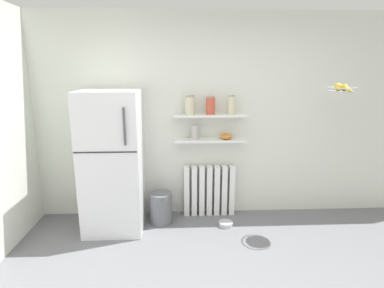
{
  "coord_description": "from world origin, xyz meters",
  "views": [
    {
      "loc": [
        -0.38,
        -1.94,
        1.9
      ],
      "look_at": [
        -0.23,
        1.6,
        1.05
      ],
      "focal_mm": 29.12,
      "sensor_mm": 36.0,
      "label": 1
    }
  ],
  "objects_px": {
    "radiator": "(209,190)",
    "hanging_fruit_basket": "(342,88)",
    "storage_jar_0": "(190,105)",
    "shelf_bowl": "(226,136)",
    "refrigerator": "(113,161)",
    "pet_food_bowl": "(226,224)",
    "storage_jar_1": "(211,105)",
    "trash_bin": "(161,208)",
    "storage_jar_2": "(231,105)",
    "vase": "(195,132)"
  },
  "relations": [
    {
      "from": "trash_bin",
      "to": "radiator",
      "type": "bearing_deg",
      "value": 18.13
    },
    {
      "from": "storage_jar_0",
      "to": "vase",
      "type": "xyz_separation_m",
      "value": [
        0.07,
        0.0,
        -0.34
      ]
    },
    {
      "from": "storage_jar_0",
      "to": "trash_bin",
      "type": "xyz_separation_m",
      "value": [
        -0.37,
        -0.18,
        -1.28
      ]
    },
    {
      "from": "trash_bin",
      "to": "hanging_fruit_basket",
      "type": "height_order",
      "value": "hanging_fruit_basket"
    },
    {
      "from": "storage_jar_2",
      "to": "shelf_bowl",
      "type": "distance_m",
      "value": 0.4
    },
    {
      "from": "radiator",
      "to": "storage_jar_1",
      "type": "height_order",
      "value": "storage_jar_1"
    },
    {
      "from": "refrigerator",
      "to": "storage_jar_0",
      "type": "xyz_separation_m",
      "value": [
        0.92,
        0.24,
        0.64
      ]
    },
    {
      "from": "storage_jar_2",
      "to": "hanging_fruit_basket",
      "type": "bearing_deg",
      "value": -19.36
    },
    {
      "from": "refrigerator",
      "to": "storage_jar_1",
      "type": "xyz_separation_m",
      "value": [
        1.18,
        0.24,
        0.63
      ]
    },
    {
      "from": "storage_jar_0",
      "to": "storage_jar_1",
      "type": "distance_m",
      "value": 0.26
    },
    {
      "from": "storage_jar_2",
      "to": "trash_bin",
      "type": "bearing_deg",
      "value": -168.76
    },
    {
      "from": "shelf_bowl",
      "to": "storage_jar_2",
      "type": "bearing_deg",
      "value": 0.0
    },
    {
      "from": "refrigerator",
      "to": "hanging_fruit_basket",
      "type": "relative_size",
      "value": 5.13
    },
    {
      "from": "hanging_fruit_basket",
      "to": "trash_bin",
      "type": "bearing_deg",
      "value": 173.57
    },
    {
      "from": "shelf_bowl",
      "to": "vase",
      "type": "bearing_deg",
      "value": 180.0
    },
    {
      "from": "shelf_bowl",
      "to": "radiator",
      "type": "bearing_deg",
      "value": 171.63
    },
    {
      "from": "storage_jar_0",
      "to": "storage_jar_1",
      "type": "height_order",
      "value": "storage_jar_0"
    },
    {
      "from": "storage_jar_1",
      "to": "shelf_bowl",
      "type": "distance_m",
      "value": 0.44
    },
    {
      "from": "shelf_bowl",
      "to": "trash_bin",
      "type": "relative_size",
      "value": 0.4
    },
    {
      "from": "storage_jar_0",
      "to": "shelf_bowl",
      "type": "relative_size",
      "value": 1.5
    },
    {
      "from": "storage_jar_0",
      "to": "shelf_bowl",
      "type": "bearing_deg",
      "value": 0.0
    },
    {
      "from": "storage_jar_2",
      "to": "trash_bin",
      "type": "height_order",
      "value": "storage_jar_2"
    },
    {
      "from": "storage_jar_1",
      "to": "trash_bin",
      "type": "height_order",
      "value": "storage_jar_1"
    },
    {
      "from": "shelf_bowl",
      "to": "hanging_fruit_basket",
      "type": "bearing_deg",
      "value": -18.56
    },
    {
      "from": "storage_jar_1",
      "to": "pet_food_bowl",
      "type": "distance_m",
      "value": 1.49
    },
    {
      "from": "storage_jar_0",
      "to": "hanging_fruit_basket",
      "type": "height_order",
      "value": "hanging_fruit_basket"
    },
    {
      "from": "shelf_bowl",
      "to": "refrigerator",
      "type": "bearing_deg",
      "value": -170.08
    },
    {
      "from": "refrigerator",
      "to": "pet_food_bowl",
      "type": "xyz_separation_m",
      "value": [
        1.36,
        -0.07,
        -0.81
      ]
    },
    {
      "from": "storage_jar_2",
      "to": "hanging_fruit_basket",
      "type": "relative_size",
      "value": 0.73
    },
    {
      "from": "storage_jar_0",
      "to": "shelf_bowl",
      "type": "distance_m",
      "value": 0.61
    },
    {
      "from": "refrigerator",
      "to": "trash_bin",
      "type": "height_order",
      "value": "refrigerator"
    },
    {
      "from": "storage_jar_0",
      "to": "vase",
      "type": "height_order",
      "value": "storage_jar_0"
    },
    {
      "from": "storage_jar_2",
      "to": "shelf_bowl",
      "type": "relative_size",
      "value": 1.51
    },
    {
      "from": "hanging_fruit_basket",
      "to": "storage_jar_2",
      "type": "bearing_deg",
      "value": 160.64
    },
    {
      "from": "radiator",
      "to": "vase",
      "type": "distance_m",
      "value": 0.82
    },
    {
      "from": "storage_jar_0",
      "to": "storage_jar_1",
      "type": "relative_size",
      "value": 1.03
    },
    {
      "from": "radiator",
      "to": "shelf_bowl",
      "type": "relative_size",
      "value": 4.27
    },
    {
      "from": "refrigerator",
      "to": "pet_food_bowl",
      "type": "distance_m",
      "value": 1.59
    },
    {
      "from": "storage_jar_1",
      "to": "hanging_fruit_basket",
      "type": "xyz_separation_m",
      "value": [
        1.42,
        -0.41,
        0.23
      ]
    },
    {
      "from": "radiator",
      "to": "hanging_fruit_basket",
      "type": "bearing_deg",
      "value": -17.15
    },
    {
      "from": "radiator",
      "to": "storage_jar_1",
      "type": "bearing_deg",
      "value": -90.0
    },
    {
      "from": "storage_jar_1",
      "to": "trash_bin",
      "type": "distance_m",
      "value": 1.43
    },
    {
      "from": "refrigerator",
      "to": "trash_bin",
      "type": "bearing_deg",
      "value": 6.78
    },
    {
      "from": "storage_jar_2",
      "to": "refrigerator",
      "type": "bearing_deg",
      "value": -170.44
    },
    {
      "from": "refrigerator",
      "to": "hanging_fruit_basket",
      "type": "bearing_deg",
      "value": -3.65
    },
    {
      "from": "vase",
      "to": "pet_food_bowl",
      "type": "bearing_deg",
      "value": -40.09
    },
    {
      "from": "hanging_fruit_basket",
      "to": "radiator",
      "type": "bearing_deg",
      "value": 162.85
    },
    {
      "from": "trash_bin",
      "to": "vase",
      "type": "bearing_deg",
      "value": 21.88
    },
    {
      "from": "vase",
      "to": "pet_food_bowl",
      "type": "distance_m",
      "value": 1.21
    },
    {
      "from": "radiator",
      "to": "shelf_bowl",
      "type": "xyz_separation_m",
      "value": [
        0.2,
        -0.03,
        0.74
      ]
    }
  ]
}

